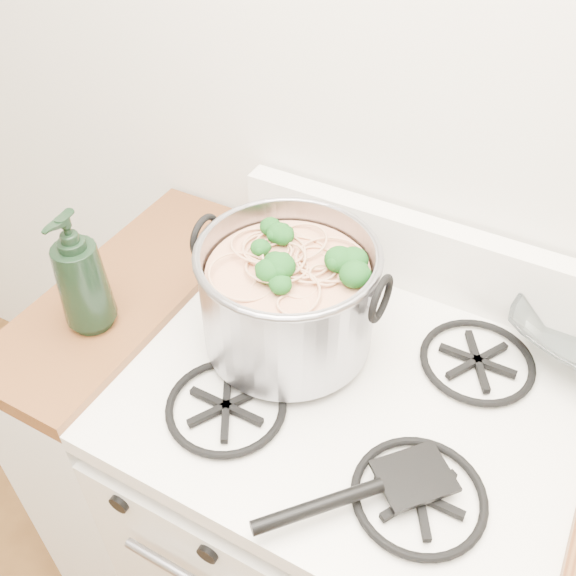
# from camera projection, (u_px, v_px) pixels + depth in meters

# --- Properties ---
(gas_range) EXTENTS (0.76, 0.66, 0.92)m
(gas_range) POSITION_uv_depth(u_px,v_px,m) (340.00, 519.00, 1.43)
(gas_range) COLOR white
(gas_range) RESTS_ON ground
(counter_left) EXTENTS (0.25, 0.65, 0.92)m
(counter_left) POSITION_uv_depth(u_px,v_px,m) (157.00, 422.00, 1.59)
(counter_left) COLOR silver
(counter_left) RESTS_ON ground
(stock_pot) EXTENTS (0.34, 0.31, 0.21)m
(stock_pot) POSITION_uv_depth(u_px,v_px,m) (288.00, 297.00, 1.11)
(stock_pot) COLOR gray
(stock_pot) RESTS_ON gas_range
(spatula) EXTENTS (0.42, 0.42, 0.02)m
(spatula) POSITION_uv_depth(u_px,v_px,m) (415.00, 473.00, 0.95)
(spatula) COLOR black
(spatula) RESTS_ON gas_range
(bottle) EXTENTS (0.10, 0.10, 0.25)m
(bottle) POSITION_uv_depth(u_px,v_px,m) (80.00, 272.00, 1.12)
(bottle) COLOR black
(bottle) RESTS_ON counter_left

